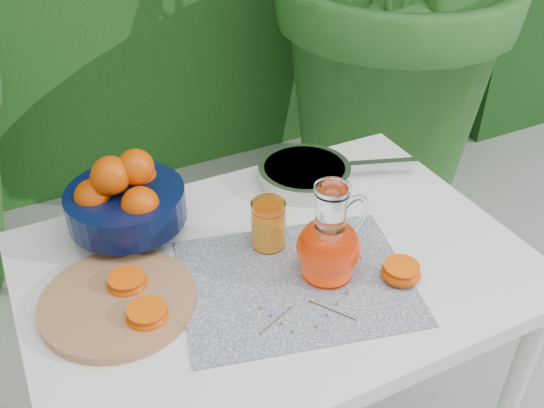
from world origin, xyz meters
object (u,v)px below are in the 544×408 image
fruit_bowl (124,198)px  juice_pitcher (329,244)px  cutting_board (118,301)px  white_table (276,290)px  saute_pan (306,173)px

fruit_bowl → juice_pitcher: 0.44m
juice_pitcher → cutting_board: bearing=165.9°
white_table → juice_pitcher: size_ratio=4.86×
fruit_bowl → cutting_board: bearing=-111.0°
cutting_board → fruit_bowl: size_ratio=0.93×
cutting_board → fruit_bowl: fruit_bowl is taller
white_table → cutting_board: (-0.32, 0.02, 0.09)m
white_table → juice_pitcher: (0.07, -0.08, 0.16)m
white_table → juice_pitcher: bearing=-47.1°
white_table → fruit_bowl: bearing=136.6°
fruit_bowl → juice_pitcher: juice_pitcher is taller
white_table → cutting_board: size_ratio=3.45×
cutting_board → juice_pitcher: size_ratio=1.41×
fruit_bowl → juice_pitcher: size_ratio=1.50×
cutting_board → saute_pan: bearing=22.5°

